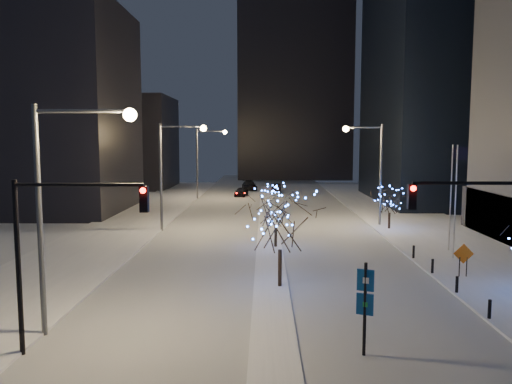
{
  "coord_description": "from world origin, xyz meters",
  "views": [
    {
      "loc": [
        -0.39,
        -18.88,
        8.53
      ],
      "look_at": [
        -0.96,
        14.53,
        5.0
      ],
      "focal_mm": 35.0,
      "sensor_mm": 36.0,
      "label": 1
    }
  ],
  "objects_px": {
    "traffic_signal_west": "(57,237)",
    "wayfinding_sign": "(365,299)",
    "holiday_tree_plaza_far": "(390,201)",
    "street_lamp_w_far": "(204,154)",
    "car_near": "(241,192)",
    "street_lamp_w_near": "(63,188)",
    "car_mid": "(276,188)",
    "traffic_signal_east": "(497,234)",
    "street_lamp_east": "(372,161)",
    "construction_sign": "(463,257)",
    "holiday_tree_median_near": "(280,222)",
    "street_lamp_w_mid": "(172,162)",
    "car_far": "(249,186)",
    "holiday_tree_median_far": "(276,207)"
  },
  "relations": [
    {
      "from": "traffic_signal_west",
      "to": "wayfinding_sign",
      "type": "bearing_deg",
      "value": 0.81
    },
    {
      "from": "holiday_tree_plaza_far",
      "to": "street_lamp_w_far",
      "type": "bearing_deg",
      "value": 130.16
    },
    {
      "from": "car_near",
      "to": "holiday_tree_plaza_far",
      "type": "height_order",
      "value": "holiday_tree_plaza_far"
    },
    {
      "from": "street_lamp_w_near",
      "to": "car_mid",
      "type": "xyz_separation_m",
      "value": [
        10.44,
        60.12,
        -5.81
      ]
    },
    {
      "from": "car_mid",
      "to": "traffic_signal_east",
      "type": "bearing_deg",
      "value": 95.9
    },
    {
      "from": "street_lamp_east",
      "to": "traffic_signal_east",
      "type": "height_order",
      "value": "street_lamp_east"
    },
    {
      "from": "street_lamp_east",
      "to": "construction_sign",
      "type": "bearing_deg",
      "value": -84.74
    },
    {
      "from": "street_lamp_w_far",
      "to": "holiday_tree_median_near",
      "type": "xyz_separation_m",
      "value": [
        9.44,
        -42.93,
        -2.61
      ]
    },
    {
      "from": "traffic_signal_west",
      "to": "construction_sign",
      "type": "distance_m",
      "value": 23.41
    },
    {
      "from": "street_lamp_w_mid",
      "to": "traffic_signal_west",
      "type": "distance_m",
      "value": 27.06
    },
    {
      "from": "traffic_signal_east",
      "to": "car_far",
      "type": "relative_size",
      "value": 1.31
    },
    {
      "from": "holiday_tree_median_near",
      "to": "car_mid",
      "type": "bearing_deg",
      "value": 88.92
    },
    {
      "from": "traffic_signal_east",
      "to": "car_far",
      "type": "bearing_deg",
      "value": 100.54
    },
    {
      "from": "wayfinding_sign",
      "to": "construction_sign",
      "type": "bearing_deg",
      "value": 74.77
    },
    {
      "from": "street_lamp_w_mid",
      "to": "street_lamp_w_far",
      "type": "distance_m",
      "value": 25.0
    },
    {
      "from": "car_near",
      "to": "construction_sign",
      "type": "relative_size",
      "value": 1.97
    },
    {
      "from": "holiday_tree_median_near",
      "to": "street_lamp_w_far",
      "type": "bearing_deg",
      "value": 102.4
    },
    {
      "from": "car_near",
      "to": "holiday_tree_median_far",
      "type": "bearing_deg",
      "value": -73.85
    },
    {
      "from": "street_lamp_w_far",
      "to": "holiday_tree_plaza_far",
      "type": "height_order",
      "value": "street_lamp_w_far"
    },
    {
      "from": "holiday_tree_median_near",
      "to": "construction_sign",
      "type": "relative_size",
      "value": 2.79
    },
    {
      "from": "car_near",
      "to": "wayfinding_sign",
      "type": "height_order",
      "value": "wayfinding_sign"
    },
    {
      "from": "car_far",
      "to": "holiday_tree_median_far",
      "type": "bearing_deg",
      "value": -93.77
    },
    {
      "from": "traffic_signal_east",
      "to": "holiday_tree_median_near",
      "type": "distance_m",
      "value": 11.71
    },
    {
      "from": "construction_sign",
      "to": "traffic_signal_east",
      "type": "bearing_deg",
      "value": -103.95
    },
    {
      "from": "holiday_tree_median_far",
      "to": "holiday_tree_plaza_far",
      "type": "xyz_separation_m",
      "value": [
        10.91,
        8.2,
        -0.54
      ]
    },
    {
      "from": "car_mid",
      "to": "wayfinding_sign",
      "type": "xyz_separation_m",
      "value": [
        2.06,
        -61.95,
        1.62
      ]
    },
    {
      "from": "street_lamp_w_near",
      "to": "holiday_tree_median_near",
      "type": "distance_m",
      "value": 12.08
    },
    {
      "from": "car_far",
      "to": "construction_sign",
      "type": "xyz_separation_m",
      "value": [
        14.76,
        -53.65,
        0.61
      ]
    },
    {
      "from": "wayfinding_sign",
      "to": "street_lamp_w_near",
      "type": "bearing_deg",
      "value": -166.94
    },
    {
      "from": "street_lamp_w_near",
      "to": "traffic_signal_west",
      "type": "xyz_separation_m",
      "value": [
        0.5,
        -2.0,
        -1.74
      ]
    },
    {
      "from": "street_lamp_east",
      "to": "traffic_signal_east",
      "type": "xyz_separation_m",
      "value": [
        -1.14,
        -29.0,
        -1.69
      ]
    },
    {
      "from": "car_mid",
      "to": "construction_sign",
      "type": "height_order",
      "value": "construction_sign"
    },
    {
      "from": "street_lamp_w_near",
      "to": "street_lamp_w_mid",
      "type": "bearing_deg",
      "value": 90.0
    },
    {
      "from": "street_lamp_w_near",
      "to": "car_near",
      "type": "height_order",
      "value": "street_lamp_w_near"
    },
    {
      "from": "wayfinding_sign",
      "to": "construction_sign",
      "type": "distance_m",
      "value": 13.85
    },
    {
      "from": "street_lamp_east",
      "to": "traffic_signal_west",
      "type": "xyz_separation_m",
      "value": [
        -18.52,
        -30.0,
        -1.69
      ]
    },
    {
      "from": "traffic_signal_east",
      "to": "traffic_signal_west",
      "type": "bearing_deg",
      "value": -176.71
    },
    {
      "from": "street_lamp_east",
      "to": "construction_sign",
      "type": "height_order",
      "value": "street_lamp_east"
    },
    {
      "from": "car_mid",
      "to": "holiday_tree_plaza_far",
      "type": "height_order",
      "value": "holiday_tree_plaza_far"
    },
    {
      "from": "holiday_tree_plaza_far",
      "to": "traffic_signal_east",
      "type": "bearing_deg",
      "value": -95.26
    },
    {
      "from": "car_far",
      "to": "wayfinding_sign",
      "type": "relative_size",
      "value": 1.42
    },
    {
      "from": "street_lamp_east",
      "to": "car_far",
      "type": "xyz_separation_m",
      "value": [
        -13.04,
        34.9,
        -5.68
      ]
    },
    {
      "from": "holiday_tree_median_far",
      "to": "wayfinding_sign",
      "type": "xyz_separation_m",
      "value": [
        3.06,
        -19.51,
        -0.97
      ]
    },
    {
      "from": "car_near",
      "to": "car_mid",
      "type": "relative_size",
      "value": 0.96
    },
    {
      "from": "car_near",
      "to": "holiday_tree_median_far",
      "type": "distance_m",
      "value": 36.4
    },
    {
      "from": "street_lamp_w_near",
      "to": "traffic_signal_east",
      "type": "distance_m",
      "value": 17.99
    },
    {
      "from": "car_far",
      "to": "holiday_tree_median_far",
      "type": "height_order",
      "value": "holiday_tree_median_far"
    },
    {
      "from": "holiday_tree_plaza_far",
      "to": "car_far",
      "type": "bearing_deg",
      "value": 111.21
    },
    {
      "from": "street_lamp_w_mid",
      "to": "street_lamp_east",
      "type": "bearing_deg",
      "value": 8.96
    },
    {
      "from": "traffic_signal_east",
      "to": "car_near",
      "type": "relative_size",
      "value": 1.75
    }
  ]
}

